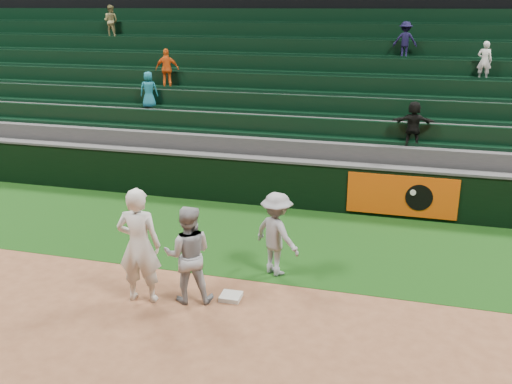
% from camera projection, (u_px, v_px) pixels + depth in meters
% --- Properties ---
extents(ground, '(70.00, 70.00, 0.00)m').
position_uv_depth(ground, '(215.00, 301.00, 10.04)').
color(ground, brown).
rests_on(ground, ground).
extents(foul_grass, '(36.00, 4.20, 0.01)m').
position_uv_depth(foul_grass, '(260.00, 237.00, 12.79)').
color(foul_grass, black).
rests_on(foul_grass, ground).
extents(first_base, '(0.37, 0.37, 0.08)m').
position_uv_depth(first_base, '(231.00, 297.00, 10.10)').
color(first_base, silver).
rests_on(first_base, ground).
extents(first_baseman, '(0.81, 0.59, 2.07)m').
position_uv_depth(first_baseman, '(139.00, 246.00, 9.76)').
color(first_baseman, silver).
rests_on(first_baseman, ground).
extents(baserunner, '(1.01, 0.88, 1.75)m').
position_uv_depth(baserunner, '(188.00, 254.00, 9.80)').
color(baserunner, '#989BA2').
rests_on(baserunner, ground).
extents(base_coach, '(1.22, 1.07, 1.64)m').
position_uv_depth(base_coach, '(277.00, 234.00, 10.81)').
color(base_coach, gray).
rests_on(base_coach, foul_grass).
extents(field_wall, '(36.00, 0.45, 1.25)m').
position_uv_depth(field_wall, '(283.00, 182.00, 14.60)').
color(field_wall, black).
rests_on(field_wall, ground).
extents(stadium_seating, '(36.00, 5.95, 4.96)m').
position_uv_depth(stadium_seating, '(310.00, 115.00, 17.72)').
color(stadium_seating, '#343436').
rests_on(stadium_seating, ground).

